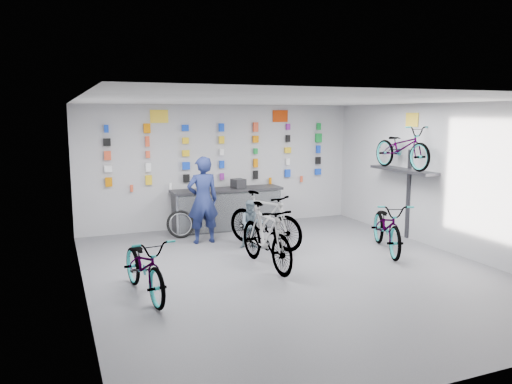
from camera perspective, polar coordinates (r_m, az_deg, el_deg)
name	(u,v)px	position (r m, az deg, el deg)	size (l,w,h in m)	color
floor	(292,271)	(9.04, 4.16, -8.99)	(8.00, 8.00, 0.00)	#504F54
ceiling	(294,101)	(8.61, 4.39, 10.38)	(8.00, 8.00, 0.00)	white
wall_back	(221,166)	(12.38, -4.03, 2.97)	(7.00, 7.00, 0.00)	#B0B0B2
wall_front	(471,242)	(5.49, 23.33, -5.28)	(7.00, 7.00, 0.00)	#B0B0B2
wall_left	(81,201)	(7.81, -19.39, -1.00)	(8.00, 8.00, 0.00)	#B0B0B2
wall_right	(450,178)	(10.72, 21.27, 1.47)	(8.00, 8.00, 0.00)	#B0B0B2
counter	(227,210)	(12.09, -3.29, -2.01)	(2.70, 0.66, 1.00)	black
merch_wall	(220,155)	(12.27, -4.12, 4.26)	(5.57, 0.08, 1.57)	#D87300
wall_bracket	(404,174)	(11.50, 16.54, 2.00)	(0.39, 1.90, 2.00)	#333338
sign_left	(159,116)	(11.91, -11.01, 8.48)	(0.42, 0.02, 0.30)	yellow
sign_right	(280,116)	(12.88, 2.79, 8.65)	(0.42, 0.02, 0.30)	#C53709
sign_side	(412,120)	(11.53, 17.39, 7.89)	(0.02, 0.40, 0.30)	yellow
bike_left	(145,266)	(7.88, -12.61, -8.22)	(0.64, 1.84, 0.97)	gray
bike_center	(266,236)	(9.07, 1.16, -5.06)	(0.55, 1.95, 1.17)	gray
bike_right	(387,226)	(10.48, 14.79, -3.80)	(0.69, 1.99, 1.05)	gray
bike_service	(265,220)	(10.46, 0.99, -3.18)	(0.55, 1.95, 1.17)	gray
bike_wall	(402,147)	(11.40, 16.36, 4.92)	(0.63, 1.80, 0.95)	gray
clerk	(203,200)	(10.79, -6.10, -0.92)	(0.69, 0.45, 1.88)	navy
customer	(251,224)	(10.38, -0.52, -3.71)	(0.49, 0.38, 1.01)	slate
spare_wheel	(181,224)	(11.44, -8.62, -3.66)	(0.65, 0.27, 0.63)	black
register	(238,183)	(12.10, -2.04, 0.99)	(0.28, 0.30, 0.22)	black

